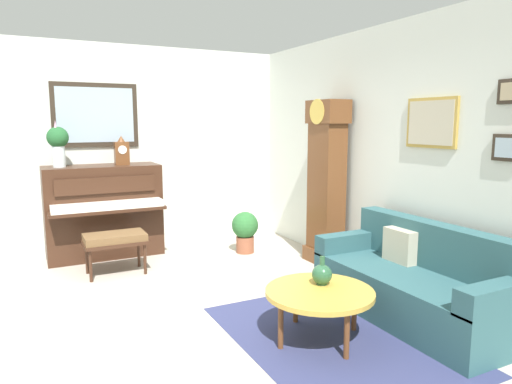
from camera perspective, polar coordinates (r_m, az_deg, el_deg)
The scene contains 13 objects.
ground_plane at distance 4.53m, azimuth -9.71°, elevation -15.02°, with size 6.40×6.00×0.10m, color #B2A899.
wall_left at distance 6.69m, azimuth -16.72°, elevation 5.31°, with size 0.13×4.90×2.80m.
wall_back at distance 5.36m, azimuth 15.28°, elevation 4.55°, with size 5.30×0.13×2.80m.
area_rug at distance 4.02m, azimuth 9.67°, elevation -17.34°, with size 2.10×1.50×0.01m, color navy.
piano at distance 6.38m, azimuth -18.29°, elevation -2.19°, with size 0.87×1.44×1.20m.
piano_bench at distance 5.60m, azimuth -17.04°, elevation -5.69°, with size 0.42×0.70×0.48m.
grandfather_clock at distance 5.77m, azimuth 8.67°, elevation 0.65°, with size 0.52×0.34×2.03m.
couch at distance 4.49m, azimuth 19.07°, elevation -10.59°, with size 1.90×0.80×0.84m.
coffee_table at distance 3.84m, azimuth 7.86°, elevation -12.33°, with size 0.88×0.88×0.42m.
mantel_clock at distance 6.32m, azimuth -16.27°, elevation 4.81°, with size 0.13×0.18×0.38m.
flower_vase at distance 6.22m, azimuth -23.29°, elevation 5.72°, with size 0.26×0.26×0.58m.
green_jug at distance 3.93m, azimuth 8.15°, elevation -10.03°, with size 0.17×0.17×0.24m.
potted_plant at distance 6.26m, azimuth -1.37°, elevation -4.62°, with size 0.36×0.36×0.56m.
Camera 1 is at (3.98, -1.19, 1.76)m, focal length 32.36 mm.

